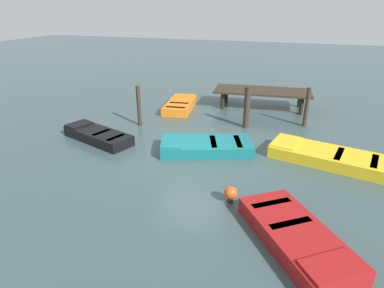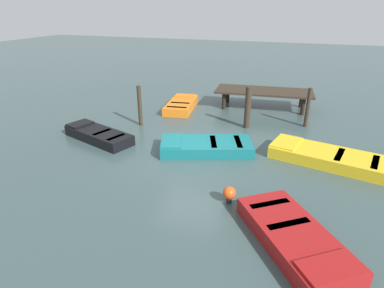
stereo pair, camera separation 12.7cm
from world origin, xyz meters
name	(u,v)px [view 1 (the left image)]	position (x,y,z in m)	size (l,w,h in m)	color
ground_plane	(192,153)	(0.00, 0.00, 0.00)	(80.00, 80.00, 0.00)	#384C4C
dock_segment	(262,92)	(1.63, 6.50, 0.84)	(5.04, 2.33, 0.95)	#33281E
rowboat_black	(98,135)	(-3.96, -0.08, 0.22)	(3.26, 1.98, 0.46)	black
rowboat_red	(296,236)	(3.80, -3.88, 0.22)	(2.94, 3.29, 0.46)	maroon
rowboat_teal	(206,146)	(0.43, 0.28, 0.22)	(3.62, 2.53, 0.46)	#14666B
rowboat_orange	(180,105)	(-2.33, 4.92, 0.22)	(1.65, 2.95, 0.46)	orange
rowboat_yellow	(328,156)	(4.67, 0.80, 0.22)	(4.10, 2.30, 0.46)	gold
mooring_piling_mid_left	(247,108)	(1.39, 3.30, 0.91)	(0.26, 0.26, 1.82)	#33281E
mooring_piling_far_left	(307,107)	(3.84, 4.30, 0.87)	(0.17, 0.17, 1.74)	#33281E
mooring_piling_far_right	(139,106)	(-3.16, 2.03, 0.90)	(0.18, 0.18, 1.79)	#33281E
marker_buoy	(231,193)	(2.03, -2.70, 0.29)	(0.36, 0.36, 0.48)	#262626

